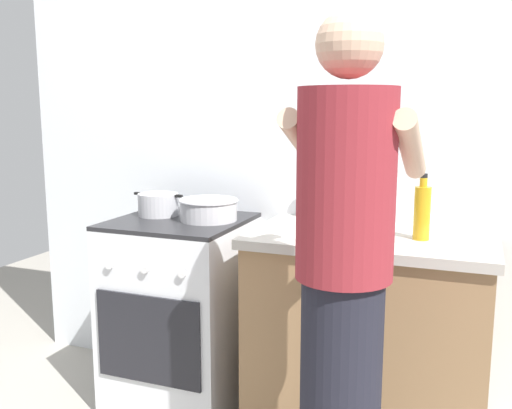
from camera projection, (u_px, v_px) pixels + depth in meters
name	position (u px, v px, depth m)	size (l,w,h in m)	color
back_wall	(313.00, 143.00, 2.74)	(3.20, 0.10, 2.50)	silver
countertop	(367.00, 336.00, 2.43)	(1.00, 0.60, 0.90)	#99724C
stove_range	(181.00, 310.00, 2.75)	(0.60, 0.62, 0.90)	silver
pot	(158.00, 204.00, 2.76)	(0.26, 0.19, 0.11)	#B2B2B7
mixing_bowl	(208.00, 209.00, 2.64)	(0.28, 0.28, 0.10)	#B7B7BC
utensil_crock	(329.00, 200.00, 2.59)	(0.10, 0.10, 0.33)	silver
oil_bottle	(422.00, 212.00, 2.24)	(0.06, 0.06, 0.26)	gold
person	(343.00, 289.00, 1.77)	(0.41, 0.50, 1.70)	black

